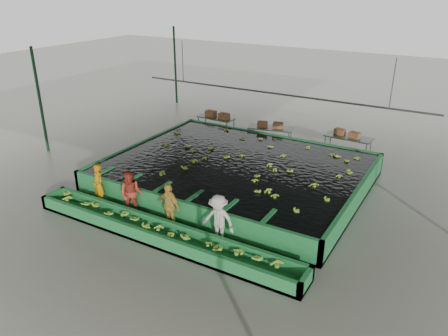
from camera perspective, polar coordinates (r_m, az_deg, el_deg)
The scene contains 21 objects.
ground at distance 16.97m, azimuth -0.85°, elevation -3.68°, with size 80.00×80.00×0.00m, color gray.
shed_roof at distance 15.36m, azimuth -0.97°, elevation 13.18°, with size 20.00×22.00×0.04m, color slate.
shed_posts at distance 15.99m, azimuth -0.91°, elevation 4.33°, with size 20.00×22.00×5.00m, color #14391C, non-canonical shape.
flotation_tank at distance 17.95m, azimuth 1.61°, elevation -0.52°, with size 10.00×8.00×0.90m, color #217B3A, non-canonical shape.
tank_water at distance 17.79m, azimuth 1.62°, elevation 0.66°, with size 9.70×7.70×0.00m, color black.
sorting_trough at distance 14.28m, azimuth -8.41°, elevation -8.42°, with size 10.00×1.00×0.50m, color #217B3A, non-canonical shape.
cableway_rail at distance 20.12m, azimuth 6.56°, elevation 9.65°, with size 0.08×0.08×14.00m, color #59605B.
rail_hanger_left at distance 22.36m, azimuth -5.42°, elevation 13.69°, with size 0.04×0.04×2.00m, color #59605B.
rail_hanger_right at distance 18.53m, azimuth 21.18°, elevation 10.25°, with size 0.04×0.04×2.00m, color #59605B.
worker_a at distance 16.62m, azimuth -16.06°, elevation -2.15°, with size 0.59×0.39×1.62m, color #CA810B.
worker_b at distance 15.59m, azimuth -12.03°, elevation -3.32°, with size 0.83×0.64×1.70m, color #B73B29.
worker_c at distance 14.65m, azimuth -7.20°, elevation -4.96°, with size 0.95×0.39×1.61m, color gold.
worker_d at distance 13.68m, azimuth -0.75°, elevation -6.79°, with size 1.09×0.63×1.68m, color beige.
packing_table_left at distance 23.80m, azimuth -1.05°, elevation 5.61°, with size 2.04×0.82×0.93m, color #59605B, non-canonical shape.
packing_table_mid at distance 22.05m, azimuth 6.05°, elevation 4.10°, with size 2.18×0.87×0.99m, color #59605B, non-canonical shape.
packing_table_right at distance 21.42m, azimuth 15.80°, elevation 2.74°, with size 2.17×0.87×0.99m, color #59605B, non-canonical shape.
box_stack_left at distance 23.55m, azimuth -0.87°, elevation 6.60°, with size 1.42×0.39×0.31m, color brown, non-canonical shape.
box_stack_mid at distance 21.86m, azimuth 6.04°, elevation 5.31°, with size 1.26×0.35×0.27m, color brown, non-canonical shape.
box_stack_right at distance 21.31m, azimuth 15.74°, elevation 4.05°, with size 1.24×0.34×0.27m, color brown, non-canonical shape.
floating_bananas at distance 18.45m, azimuth 2.82°, elevation 1.48°, with size 9.20×6.28×0.13m, color #8EBF32, non-canonical shape.
trough_bananas at distance 14.20m, azimuth -8.44°, elevation -7.90°, with size 8.82×0.59×0.12m, color #8EBF32, non-canonical shape.
Camera 1 is at (7.83, -12.93, 7.70)m, focal length 35.00 mm.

